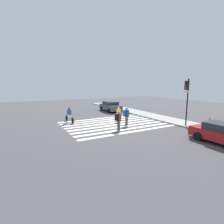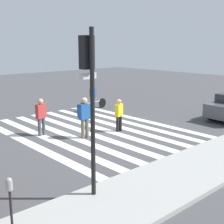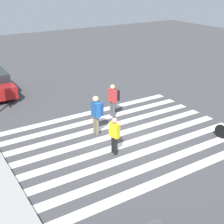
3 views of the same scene
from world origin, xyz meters
name	(u,v)px [view 1 (image 1 of 3)]	position (x,y,z in m)	size (l,w,h in m)	color
ground_plane	(114,124)	(0.00, 0.00, 0.00)	(60.00, 60.00, 0.00)	#444447
sidewalk_curb	(159,118)	(0.00, 6.25, 0.07)	(36.00, 2.50, 0.14)	#9E9E99
crosswalk_stripes	(114,124)	(0.00, 0.00, 0.00)	(7.06, 10.00, 0.01)	silver
traffic_light	(187,93)	(4.30, 5.36, 3.19)	(0.60, 0.50, 4.56)	black
parking_meter	(210,121)	(6.63, 5.47, 0.98)	(0.15, 0.15, 1.32)	black
pedestrian_child_with_backpack	(119,113)	(-0.84, 1.04, 0.89)	(0.47, 0.31, 1.58)	black
pedestrian_adult_tall_backpack	(126,115)	(1.05, 0.78, 1.08)	(0.51, 0.43, 1.84)	#6B6051
pedestrian_adult_blue_shirt	(118,119)	(2.28, -0.88, 1.01)	(0.51, 0.45, 1.73)	#4C4C51
cyclist_mid_street	(69,114)	(-3.09, -3.77, 0.86)	(2.34, 0.42, 1.59)	black
car_parked_far_curb	(110,106)	(-7.59, 3.69, 0.75)	(4.35, 2.08, 1.46)	#4C4C51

